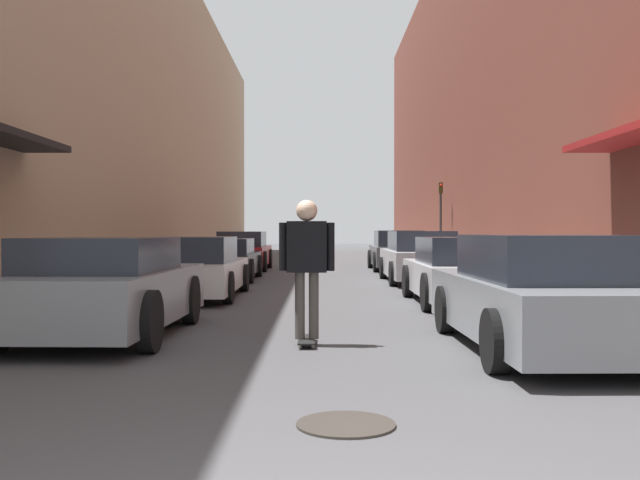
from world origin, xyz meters
TOP-DOWN VIEW (x-y plane):
  - ground at (0.00, 20.09)m, footprint 110.47×110.47m
  - curb_strip_left at (-4.62, 25.11)m, footprint 1.80×50.21m
  - curb_strip_right at (4.62, 25.11)m, footprint 1.80×50.21m
  - building_row_left at (-7.52, 25.10)m, footprint 4.90×50.21m
  - building_row_right at (7.52, 25.10)m, footprint 4.90×50.21m
  - parked_car_left_0 at (-2.71, 6.94)m, footprint 1.90×4.12m
  - parked_car_left_1 at (-2.58, 12.41)m, footprint 2.01×4.55m
  - parked_car_left_2 at (-2.64, 17.70)m, footprint 1.90×4.33m
  - parked_car_left_3 at (-2.65, 22.79)m, footprint 1.85×4.12m
  - parked_car_right_0 at (2.64, 5.89)m, footprint 1.99×4.46m
  - parked_car_right_1 at (2.73, 11.10)m, footprint 1.89×4.39m
  - parked_car_right_2 at (2.72, 16.75)m, footprint 1.87×4.54m
  - parked_car_right_3 at (2.78, 22.73)m, footprint 1.89×4.32m
  - skateboarder at (-0.10, 6.31)m, footprint 0.67×0.78m
  - manhole_cover at (0.24, 2.76)m, footprint 0.70×0.70m
  - traffic_light at (5.06, 27.24)m, footprint 0.16×0.22m

SIDE VIEW (x-z plane):
  - ground at x=0.00m, z-range 0.00..0.00m
  - manhole_cover at x=0.24m, z-range 0.00..0.02m
  - curb_strip_left at x=-4.62m, z-range 0.00..0.12m
  - curb_strip_right at x=4.62m, z-range 0.00..0.12m
  - parked_car_left_2 at x=-2.64m, z-range -0.01..1.15m
  - parked_car_left_1 at x=-2.58m, z-range -0.02..1.23m
  - parked_car_right_1 at x=2.73m, z-range -0.02..1.24m
  - parked_car_left_0 at x=-2.71m, z-range -0.01..1.28m
  - parked_car_right_0 at x=2.64m, z-range -0.03..1.30m
  - parked_car_right_2 at x=2.72m, z-range -0.03..1.34m
  - parked_car_left_3 at x=-2.65m, z-range -0.02..1.33m
  - parked_car_right_3 at x=2.78m, z-range -0.03..1.36m
  - skateboarder at x=-0.10m, z-range 0.20..1.94m
  - traffic_light at x=5.06m, z-range 0.52..3.78m
  - building_row_left at x=-7.52m, z-range 0.00..12.39m
  - building_row_right at x=7.52m, z-range 0.00..14.12m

